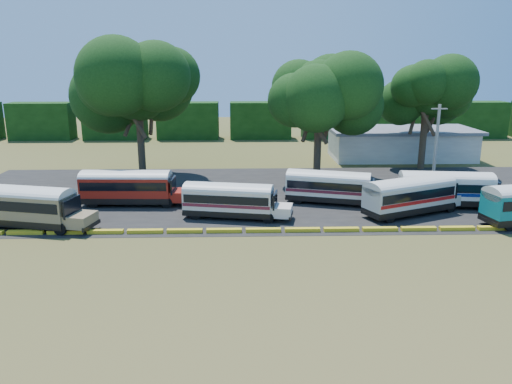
{
  "coord_description": "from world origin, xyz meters",
  "views": [
    {
      "loc": [
        -3.07,
        -35.06,
        12.8
      ],
      "look_at": [
        -1.92,
        6.0,
        1.85
      ],
      "focal_mm": 35.0,
      "sensor_mm": 36.0,
      "label": 1
    }
  ],
  "objects_px": {
    "bus_red": "(129,185)",
    "bus_white_red": "(411,194)",
    "bus_cream_west": "(231,199)",
    "tree_west": "(137,83)",
    "bus_beige": "(24,204)"
  },
  "relations": [
    {
      "from": "bus_red",
      "to": "bus_white_red",
      "type": "bearing_deg",
      "value": -6.23
    },
    {
      "from": "bus_beige",
      "to": "tree_west",
      "type": "height_order",
      "value": "tree_west"
    },
    {
      "from": "bus_cream_west",
      "to": "tree_west",
      "type": "bearing_deg",
      "value": 135.09
    },
    {
      "from": "bus_red",
      "to": "bus_cream_west",
      "type": "height_order",
      "value": "bus_red"
    },
    {
      "from": "bus_red",
      "to": "bus_beige",
      "type": "bearing_deg",
      "value": -135.78
    },
    {
      "from": "bus_beige",
      "to": "bus_cream_west",
      "type": "distance_m",
      "value": 16.17
    },
    {
      "from": "bus_white_red",
      "to": "tree_west",
      "type": "relative_size",
      "value": 0.69
    },
    {
      "from": "bus_beige",
      "to": "bus_white_red",
      "type": "relative_size",
      "value": 1.04
    },
    {
      "from": "bus_red",
      "to": "bus_white_red",
      "type": "relative_size",
      "value": 0.99
    },
    {
      "from": "bus_cream_west",
      "to": "bus_white_red",
      "type": "relative_size",
      "value": 0.93
    },
    {
      "from": "tree_west",
      "to": "bus_beige",
      "type": "bearing_deg",
      "value": -109.1
    },
    {
      "from": "bus_white_red",
      "to": "bus_beige",
      "type": "bearing_deg",
      "value": 160.39
    },
    {
      "from": "bus_red",
      "to": "bus_white_red",
      "type": "distance_m",
      "value": 24.73
    },
    {
      "from": "bus_cream_west",
      "to": "bus_white_red",
      "type": "xyz_separation_m",
      "value": [
        15.21,
        0.48,
        0.16
      ]
    },
    {
      "from": "bus_red",
      "to": "tree_west",
      "type": "xyz_separation_m",
      "value": [
        -0.91,
        10.88,
        8.48
      ]
    }
  ]
}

